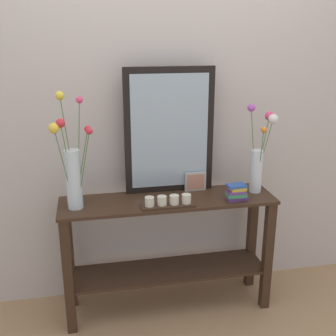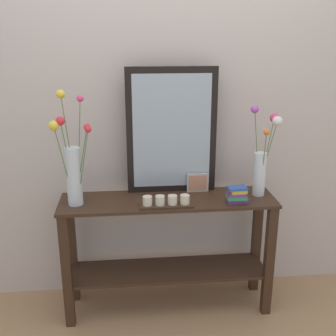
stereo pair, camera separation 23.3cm
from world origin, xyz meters
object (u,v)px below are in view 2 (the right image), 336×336
Objects in this scene: candle_tray at (166,202)px; picture_frame_small at (198,183)px; tall_vase_left at (73,166)px; book_stack at (237,195)px; vase_right at (263,160)px; mirror_leaning at (172,131)px; console_table at (168,241)px.

picture_frame_small reaches higher than candle_tray.
book_stack is at bearing -3.76° from tall_vase_left.
candle_tray is at bearing -167.87° from vase_right.
picture_frame_small is at bearing -11.53° from mirror_leaning.
picture_frame_small is at bearing 136.01° from book_stack.
book_stack reaches higher than candle_tray.
vase_right is 4.28× the size of book_stack.
mirror_leaning is at bearing 75.43° from console_table.
mirror_leaning is 0.56m from book_stack.
console_table is 0.42m from picture_frame_small.
mirror_leaning is at bearing 167.81° from vase_right.
mirror_leaning reaches higher than picture_frame_small.
console_table is 10.06× the size of book_stack.
mirror_leaning is 0.37m from picture_frame_small.
book_stack is at bearing -12.74° from console_table.
picture_frame_small is (0.17, -0.03, -0.33)m from mirror_leaning.
vase_right is at bearing 2.52° from tall_vase_left.
book_stack is (0.43, 0.02, 0.02)m from candle_tray.
console_table is 2.35× the size of vase_right.
console_table is at bearing -104.57° from mirror_leaning.
picture_frame_small is (-0.39, 0.09, -0.17)m from vase_right.
book_stack is (-0.18, -0.11, -0.18)m from vase_right.
console_table is 1.96× the size of tall_vase_left.
console_table is 0.33m from candle_tray.
mirror_leaning is at bearing 147.89° from book_stack.
tall_vase_left is 2.14× the size of candle_tray.
candle_tray is (0.54, -0.08, -0.21)m from tall_vase_left.
mirror_leaning is at bearing 77.03° from candle_tray.
mirror_leaning reaches higher than vase_right.
picture_frame_small reaches higher than book_stack.
picture_frame_small is 1.06× the size of book_stack.
vase_right is at bearing 12.13° from candle_tray.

